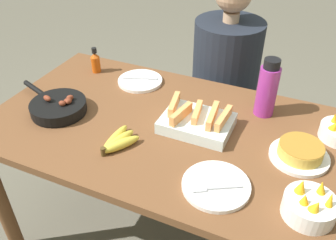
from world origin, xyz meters
TOP-DOWN VIEW (x-y plane):
  - ground_plane at (0.00, 0.00)m, footprint 14.00×14.00m
  - dining_table at (0.00, 0.00)m, footprint 1.52×0.87m
  - banana_bunch at (-0.13, -0.20)m, footprint 0.12×0.19m
  - melon_tray at (0.11, 0.04)m, footprint 0.28×0.21m
  - skillet at (-0.48, -0.10)m, footprint 0.39×0.24m
  - frittata_plate_center at (0.53, 0.02)m, footprint 0.22×0.22m
  - empty_plate_near_front at (-0.28, 0.28)m, footprint 0.22×0.22m
  - empty_plate_far_left at (0.29, -0.25)m, footprint 0.23×0.23m
  - fruit_bowl_citrus at (0.59, -0.24)m, footprint 0.16×0.16m
  - water_bottle at (0.34, 0.26)m, footprint 0.09×0.09m
  - hot_sauce_bottle at (-0.54, 0.28)m, footprint 0.05×0.05m
  - person_figure at (0.06, 0.67)m, footprint 0.41×0.41m

SIDE VIEW (x-z plane):
  - ground_plane at x=0.00m, z-range 0.00..0.00m
  - person_figure at x=0.06m, z-range -0.11..1.13m
  - dining_table at x=0.00m, z-range 0.28..1.05m
  - empty_plate_far_left at x=0.29m, z-range 0.77..0.79m
  - empty_plate_near_front at x=-0.28m, z-range 0.77..0.79m
  - banana_bunch at x=-0.13m, z-range 0.77..0.81m
  - frittata_plate_center at x=0.53m, z-range 0.77..0.83m
  - skillet at x=-0.48m, z-range 0.76..0.84m
  - melon_tray at x=0.11m, z-range 0.76..0.85m
  - fruit_bowl_citrus at x=0.59m, z-range 0.76..0.87m
  - hot_sauce_bottle at x=-0.54m, z-range 0.77..0.90m
  - water_bottle at x=0.34m, z-range 0.77..1.03m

